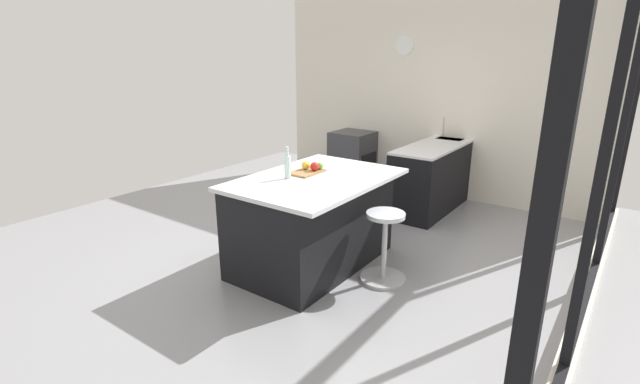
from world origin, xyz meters
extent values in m
plane|color=gray|center=(0.00, 0.00, 0.00)|extent=(7.29, 7.29, 0.00)
cube|color=silver|center=(0.00, 2.50, 0.11)|extent=(5.61, 0.12, 0.23)
cube|color=black|center=(0.00, 2.50, 0.23)|extent=(5.16, 0.06, 0.06)
cube|color=black|center=(-2.58, 2.50, 1.53)|extent=(0.05, 0.06, 2.60)
cube|color=black|center=(-0.86, 2.50, 1.53)|extent=(0.05, 0.06, 2.60)
cube|color=black|center=(0.86, 2.50, 1.53)|extent=(0.05, 0.06, 2.60)
cube|color=black|center=(2.58, 2.50, 1.53)|extent=(0.05, 0.06, 2.60)
cube|color=silver|center=(-2.80, 0.00, 1.45)|extent=(0.12, 5.00, 2.90)
cylinder|color=white|center=(-2.73, -0.43, 2.17)|extent=(0.03, 0.28, 0.28)
cube|color=black|center=(-2.45, 0.40, 0.43)|extent=(2.34, 0.60, 0.86)
cube|color=silver|center=(-2.45, 0.40, 0.88)|extent=(2.34, 0.60, 0.03)
cube|color=#38383D|center=(-2.75, 0.40, 0.83)|extent=(0.44, 0.36, 0.12)
cylinder|color=#B7B7BC|center=(-2.75, 0.25, 1.03)|extent=(0.02, 0.02, 0.28)
cube|color=#38383D|center=(-2.45, -1.12, 0.43)|extent=(0.60, 0.60, 0.86)
cube|color=black|center=(-2.45, -0.81, 0.39)|extent=(0.44, 0.01, 0.32)
cube|color=black|center=(0.26, 0.09, 0.44)|extent=(1.62, 0.97, 0.89)
cube|color=silver|center=(0.26, 0.14, 0.91)|extent=(1.68, 1.17, 0.04)
cylinder|color=#B7B7BC|center=(0.15, 0.86, 0.01)|extent=(0.44, 0.44, 0.03)
cylinder|color=#B7B7BC|center=(0.15, 0.86, 0.33)|extent=(0.05, 0.05, 0.62)
cylinder|color=silver|center=(0.15, 0.86, 0.66)|extent=(0.36, 0.36, 0.04)
cube|color=olive|center=(0.18, -0.03, 0.94)|extent=(0.36, 0.24, 0.02)
sphere|color=red|center=(0.12, 0.03, 0.99)|extent=(0.09, 0.09, 0.09)
sphere|color=gold|center=(0.13, -0.08, 0.99)|extent=(0.09, 0.09, 0.09)
sphere|color=#609E2D|center=(0.04, 0.03, 0.98)|extent=(0.07, 0.07, 0.07)
cylinder|color=silver|center=(0.45, -0.05, 1.04)|extent=(0.06, 0.06, 0.22)
cylinder|color=silver|center=(0.45, -0.05, 1.19)|extent=(0.03, 0.03, 0.08)
cylinder|color=#B7B7BC|center=(0.45, -0.05, 1.23)|extent=(0.03, 0.03, 0.02)
camera|label=1|loc=(3.66, 2.65, 2.11)|focal=25.41mm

